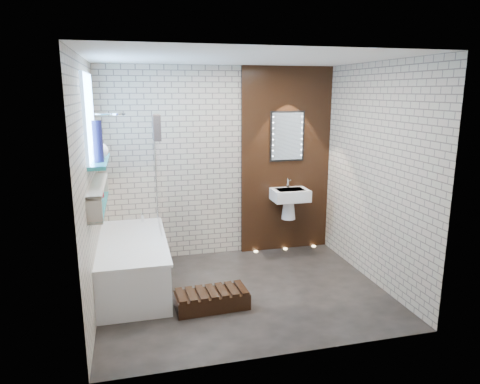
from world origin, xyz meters
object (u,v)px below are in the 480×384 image
object	(u,v)px
washbasin	(290,199)
walnut_step	(212,300)
bathtub	(133,263)
led_mirror	(287,136)
bath_screen	(158,173)

from	to	relation	value
washbasin	walnut_step	bearing A→B (deg)	-134.99
bathtub	walnut_step	size ratio (longest dim) A/B	2.25
bathtub	led_mirror	size ratio (longest dim) A/B	2.49
bath_screen	walnut_step	bearing A→B (deg)	-69.45
washbasin	walnut_step	distance (m)	2.07
bathtub	led_mirror	world-z (taller)	led_mirror
bathtub	led_mirror	bearing A→B (deg)	19.78
walnut_step	bathtub	bearing A→B (deg)	136.88
washbasin	led_mirror	size ratio (longest dim) A/B	0.83
walnut_step	led_mirror	bearing A→B (deg)	48.12
bathtub	bath_screen	distance (m)	1.14
bathtub	led_mirror	xyz separation A→B (m)	(2.17, 0.78, 1.36)
bathtub	washbasin	bearing A→B (deg)	16.01
bathtub	walnut_step	distance (m)	1.12
bathtub	washbasin	size ratio (longest dim) A/B	3.00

